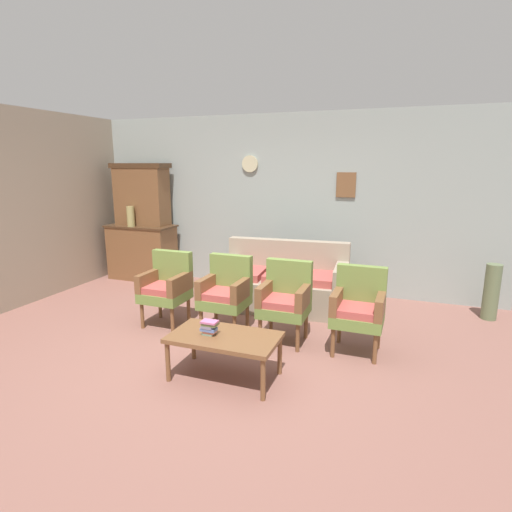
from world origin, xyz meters
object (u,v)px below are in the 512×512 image
(side_cabinet, at_px, (142,252))
(armchair_near_cabinet, at_px, (359,306))
(book_stack_on_table, at_px, (209,327))
(floral_couch, at_px, (284,284))
(coffee_table, at_px, (224,340))
(floor_vase_by_wall, at_px, (491,292))
(armchair_by_doorway, at_px, (226,291))
(vase_on_cabinet, at_px, (131,216))
(armchair_near_couch_end, at_px, (285,298))
(armchair_row_middle, at_px, (167,285))

(side_cabinet, xyz_separation_m, armchair_near_cabinet, (3.84, -1.63, 0.03))
(book_stack_on_table, bearing_deg, floral_couch, 87.51)
(side_cabinet, distance_m, coffee_table, 3.81)
(floor_vase_by_wall, bearing_deg, armchair_by_doorway, -153.13)
(vase_on_cabinet, relative_size, armchair_by_doorway, 0.38)
(side_cabinet, height_order, book_stack_on_table, side_cabinet)
(floral_couch, xyz_separation_m, armchair_by_doorway, (-0.39, -1.05, 0.17))
(armchair_near_couch_end, distance_m, floor_vase_by_wall, 2.75)
(side_cabinet, distance_m, armchair_near_couch_end, 3.45)
(floral_couch, xyz_separation_m, armchair_row_middle, (-1.17, -1.09, 0.17))
(side_cabinet, xyz_separation_m, floor_vase_by_wall, (5.32, -0.10, -0.11))
(side_cabinet, bearing_deg, armchair_near_cabinet, -23.03)
(armchair_row_middle, distance_m, armchair_by_doorway, 0.78)
(armchair_near_cabinet, distance_m, floor_vase_by_wall, 2.14)
(floral_couch, relative_size, armchair_near_cabinet, 1.98)
(armchair_near_couch_end, relative_size, armchair_near_cabinet, 1.00)
(armchair_near_cabinet, distance_m, coffee_table, 1.48)
(armchair_by_doorway, relative_size, armchair_near_couch_end, 1.00)
(side_cabinet, bearing_deg, armchair_by_doorway, -35.01)
(armchair_near_cabinet, bearing_deg, floor_vase_by_wall, 45.90)
(armchair_near_couch_end, distance_m, coffee_table, 1.04)
(floral_couch, relative_size, book_stack_on_table, 11.29)
(side_cabinet, relative_size, vase_on_cabinet, 3.42)
(floor_vase_by_wall, bearing_deg, book_stack_on_table, -136.49)
(armchair_near_cabinet, relative_size, coffee_table, 0.90)
(book_stack_on_table, bearing_deg, armchair_row_middle, 137.27)
(armchair_by_doorway, xyz_separation_m, armchair_near_cabinet, (1.52, -0.01, 0.00))
(armchair_row_middle, height_order, book_stack_on_table, armchair_row_middle)
(vase_on_cabinet, xyz_separation_m, floor_vase_by_wall, (5.38, 0.08, -0.74))
(vase_on_cabinet, distance_m, armchair_row_middle, 2.26)
(coffee_table, relative_size, book_stack_on_table, 6.35)
(floor_vase_by_wall, bearing_deg, armchair_near_cabinet, -134.10)
(armchair_near_couch_end, height_order, floor_vase_by_wall, armchair_near_couch_end)
(floral_couch, xyz_separation_m, book_stack_on_table, (-0.09, -2.09, 0.17))
(armchair_near_cabinet, xyz_separation_m, book_stack_on_table, (-1.22, -1.03, -0.00))
(armchair_row_middle, relative_size, coffee_table, 0.90)
(side_cabinet, xyz_separation_m, armchair_by_doorway, (2.32, -1.62, 0.03))
(armchair_row_middle, bearing_deg, side_cabinet, 132.73)
(vase_on_cabinet, bearing_deg, armchair_row_middle, -42.99)
(side_cabinet, bearing_deg, coffee_table, -43.69)
(coffee_table, bearing_deg, book_stack_on_table, -166.11)
(floral_couch, height_order, armchair_by_doorway, same)
(coffee_table, bearing_deg, floral_couch, 91.22)
(armchair_by_doorway, relative_size, floor_vase_by_wall, 1.25)
(armchair_near_cabinet, xyz_separation_m, coffee_table, (-1.08, -1.00, -0.12))
(armchair_row_middle, height_order, floor_vase_by_wall, armchair_row_middle)
(vase_on_cabinet, bearing_deg, armchair_near_cabinet, -20.47)
(coffee_table, xyz_separation_m, book_stack_on_table, (-0.13, -0.03, 0.12))
(vase_on_cabinet, xyz_separation_m, armchair_by_doorway, (2.37, -1.44, -0.60))
(vase_on_cabinet, distance_m, coffee_table, 3.80)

